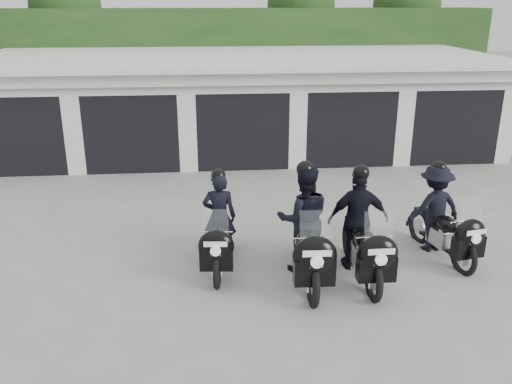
{
  "coord_description": "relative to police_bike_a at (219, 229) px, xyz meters",
  "views": [
    {
      "loc": [
        -0.98,
        -9.39,
        4.66
      ],
      "look_at": [
        -0.07,
        0.63,
        1.05
      ],
      "focal_mm": 38.0,
      "sensor_mm": 36.0,
      "label": 1
    }
  ],
  "objects": [
    {
      "name": "ground",
      "position": [
        0.84,
        0.4,
        -0.73
      ],
      "size": [
        80.0,
        80.0,
        0.0
      ],
      "primitive_type": "plane",
      "color": "gray",
      "rests_on": "ground"
    },
    {
      "name": "background_vegetation",
      "position": [
        1.22,
        13.32,
        2.04
      ],
      "size": [
        20.0,
        3.9,
        5.8
      ],
      "color": "#1A3A15",
      "rests_on": "ground"
    },
    {
      "name": "police_bike_d",
      "position": [
        4.18,
        0.17,
        0.06
      ],
      "size": [
        1.21,
        2.11,
        1.86
      ],
      "rotation": [
        0.0,
        0.0,
        0.2
      ],
      "color": "black",
      "rests_on": "ground"
    },
    {
      "name": "garage_block",
      "position": [
        0.84,
        8.46,
        0.7
      ],
      "size": [
        16.4,
        6.8,
        2.96
      ],
      "color": "silver",
      "rests_on": "ground"
    },
    {
      "name": "police_bike_a",
      "position": [
        0.0,
        0.0,
        0.0
      ],
      "size": [
        0.73,
        2.11,
        1.84
      ],
      "rotation": [
        0.0,
        0.0,
        -0.08
      ],
      "color": "black",
      "rests_on": "ground"
    },
    {
      "name": "police_bike_b",
      "position": [
        1.49,
        -0.49,
        0.16
      ],
      "size": [
        0.98,
        2.44,
        2.12
      ],
      "rotation": [
        0.0,
        0.0,
        -0.03
      ],
      "color": "black",
      "rests_on": "ground"
    },
    {
      "name": "police_bike_c",
      "position": [
        2.48,
        -0.47,
        0.13
      ],
      "size": [
        1.1,
        2.32,
        2.02
      ],
      "rotation": [
        0.0,
        0.0,
        0.0
      ],
      "color": "black",
      "rests_on": "ground"
    }
  ]
}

